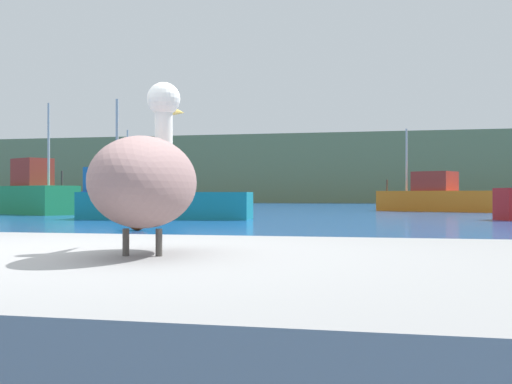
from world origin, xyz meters
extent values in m
cube|color=#6B7A51|center=(0.00, 79.60, 4.06)|extent=(140.00, 12.76, 8.11)
cube|color=gray|center=(0.57, -0.11, 0.37)|extent=(3.71, 2.94, 0.73)
ellipsoid|color=gray|center=(0.57, -0.11, 1.06)|extent=(0.53, 0.96, 0.41)
cylinder|color=white|center=(0.54, 0.21, 1.28)|extent=(0.09, 0.09, 0.31)
sphere|color=white|center=(0.54, 0.21, 1.48)|extent=(0.17, 0.17, 0.17)
cone|color=gold|center=(0.51, 0.48, 1.45)|extent=(0.10, 0.39, 0.09)
cylinder|color=#4C4742|center=(0.50, -0.16, 0.79)|extent=(0.03, 0.03, 0.12)
cylinder|color=#4C4742|center=(0.65, -0.14, 0.79)|extent=(0.03, 0.03, 0.12)
cube|color=teal|center=(-7.90, 22.53, 0.55)|extent=(7.06, 3.01, 1.09)
cube|color=#2D333D|center=(-8.53, 22.46, 1.73)|extent=(2.70, 2.03, 1.28)
cylinder|color=#B2B2B2|center=(-9.94, 22.29, 3.00)|extent=(0.12, 0.12, 3.81)
cylinder|color=#3F382D|center=(-11.16, 22.15, 1.44)|extent=(0.10, 0.10, 0.70)
cube|color=#1E8C4C|center=(-17.20, 27.41, 0.71)|extent=(6.62, 4.79, 1.42)
cube|color=maroon|center=(-16.82, 27.20, 2.11)|extent=(2.29, 2.10, 1.38)
cylinder|color=#B2B2B2|center=(-15.50, 26.48, 3.45)|extent=(0.12, 0.12, 4.05)
cylinder|color=#3F382D|center=(-14.47, 25.93, 1.77)|extent=(0.10, 0.10, 0.70)
cube|color=blue|center=(-20.04, 41.00, 0.60)|extent=(7.11, 5.21, 1.19)
cube|color=#1E6099|center=(-19.99, 41.02, 2.06)|extent=(2.80, 2.54, 1.73)
cylinder|color=#B2B2B2|center=(-18.23, 41.96, 3.43)|extent=(0.12, 0.12, 4.48)
cylinder|color=#3F382D|center=(-17.14, 42.53, 1.54)|extent=(0.10, 0.10, 0.70)
cube|color=orange|center=(3.51, 37.47, 0.60)|extent=(7.59, 5.28, 1.21)
cube|color=maroon|center=(3.15, 37.65, 1.78)|extent=(2.78, 2.61, 1.14)
cylinder|color=#B2B2B2|center=(1.53, 38.47, 3.09)|extent=(0.12, 0.12, 3.77)
cylinder|color=#3F382D|center=(0.34, 39.07, 1.56)|extent=(0.10, 0.10, 0.70)
sphere|color=#E54C19|center=(-5.66, 14.37, 0.29)|extent=(0.57, 0.57, 0.57)
camera|label=1|loc=(1.74, -2.92, 1.01)|focal=46.75mm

